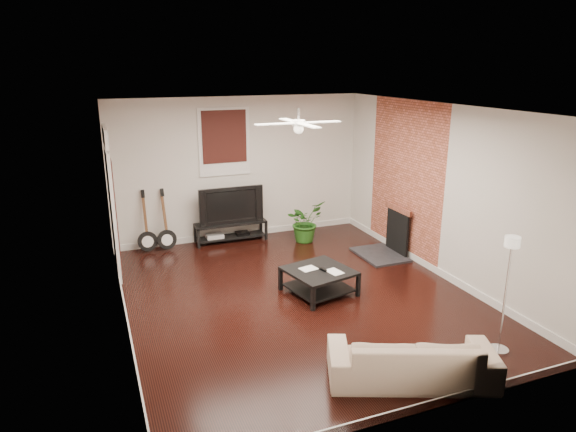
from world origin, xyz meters
The scene contains 14 objects.
room centered at (0.00, 0.00, 1.40)m, with size 5.01×6.01×2.81m.
brick_accent centered at (2.49, 1.00, 1.40)m, with size 0.02×2.20×2.80m, color #A44F35.
fireplace centered at (2.20, 1.00, 0.46)m, with size 0.80×1.10×0.92m, color black.
window_back centered at (-0.30, 2.97, 1.95)m, with size 1.00×0.06×1.30m, color black.
door_left centered at (-2.46, 1.90, 1.25)m, with size 0.08×1.00×2.50m, color white.
tv_stand centered at (-0.28, 2.78, 0.20)m, with size 1.41×0.38×0.39m, color black.
tv centered at (-0.28, 2.80, 0.76)m, with size 1.26×0.17×0.73m, color black.
coffee_table centered at (0.34, -0.03, 0.19)m, with size 0.90×0.90×0.38m, color black.
sofa centered at (0.35, -2.45, 0.27)m, with size 1.82×0.71×0.53m, color #C8AD96.
floor_lamp centered at (1.70, -2.35, 0.74)m, with size 0.24×0.24×1.49m, color silver, non-canonical shape.
potted_plant centered at (1.09, 2.26, 0.40)m, with size 0.73×0.63×0.81m, color #26601B.
guitar_left centered at (-1.89, 2.75, 0.59)m, with size 0.36×0.26×1.18m, color black, non-canonical shape.
guitar_right centered at (-1.54, 2.72, 0.59)m, with size 0.36×0.26×1.18m, color black, non-canonical shape.
ceiling_fan centered at (0.00, 0.00, 2.60)m, with size 1.24×1.24×0.32m, color white, non-canonical shape.
Camera 1 is at (-2.74, -6.58, 3.38)m, focal length 31.96 mm.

